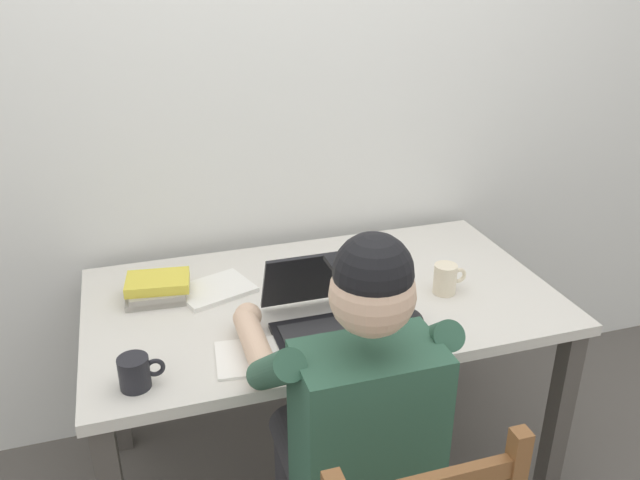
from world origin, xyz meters
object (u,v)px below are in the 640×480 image
at_px(computer_mouse, 412,317).
at_px(laptop, 327,313).
at_px(coffee_mug_dark, 135,372).
at_px(coffee_mug_white, 446,279).
at_px(book_stack_main, 157,289).
at_px(desk, 322,320).
at_px(landscape_photo_print, 333,264).
at_px(seated_person, 352,417).

bearing_deg(computer_mouse, laptop, 169.22).
bearing_deg(coffee_mug_dark, coffee_mug_white, 11.97).
bearing_deg(book_stack_main, laptop, -35.09).
bearing_deg(desk, landscape_photo_print, 62.89).
distance_m(desk, seated_person, 0.50).
xyz_separation_m(seated_person, computer_mouse, (0.28, 0.26, 0.09)).
xyz_separation_m(desk, laptop, (-0.04, -0.18, 0.14)).
bearing_deg(landscape_photo_print, seated_person, -127.17).
bearing_deg(seated_person, desk, 81.23).
bearing_deg(laptop, desk, 77.13).
bearing_deg(landscape_photo_print, desk, -139.92).
bearing_deg(seated_person, landscape_photo_print, 75.65).
bearing_deg(landscape_photo_print, book_stack_main, 162.65).
relative_size(seated_person, coffee_mug_dark, 10.54).
bearing_deg(laptop, book_stack_main, 144.91).
bearing_deg(book_stack_main, seated_person, -56.01).
xyz_separation_m(seated_person, laptop, (0.03, 0.31, 0.12)).
relative_size(computer_mouse, landscape_photo_print, 0.77).
relative_size(desk, landscape_photo_print, 11.29).
xyz_separation_m(coffee_mug_dark, landscape_photo_print, (0.69, 0.50, -0.04)).
height_order(seated_person, book_stack_main, seated_person).
height_order(desk, landscape_photo_print, landscape_photo_print).
height_order(computer_mouse, coffee_mug_white, coffee_mug_white).
relative_size(laptop, coffee_mug_dark, 2.85).
bearing_deg(seated_person, coffee_mug_white, 40.68).
distance_m(laptop, coffee_mug_dark, 0.56).
height_order(laptop, landscape_photo_print, laptop).
height_order(desk, computer_mouse, computer_mouse).
bearing_deg(coffee_mug_white, desk, 165.63).
bearing_deg(coffee_mug_dark, book_stack_main, 78.87).
bearing_deg(book_stack_main, coffee_mug_white, -14.95).
bearing_deg(coffee_mug_dark, computer_mouse, 5.20).
bearing_deg(computer_mouse, coffee_mug_white, 36.98).
xyz_separation_m(computer_mouse, coffee_mug_dark, (-0.79, -0.07, 0.03)).
xyz_separation_m(book_stack_main, landscape_photo_print, (0.60, 0.06, -0.03)).
bearing_deg(landscape_photo_print, coffee_mug_dark, -166.84).
bearing_deg(desk, coffee_mug_dark, -152.67).
relative_size(computer_mouse, coffee_mug_white, 0.90).
xyz_separation_m(desk, landscape_photo_print, (0.10, 0.20, 0.09)).
distance_m(seated_person, book_stack_main, 0.77).
relative_size(coffee_mug_white, book_stack_main, 0.52).
relative_size(seated_person, landscape_photo_print, 9.44).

